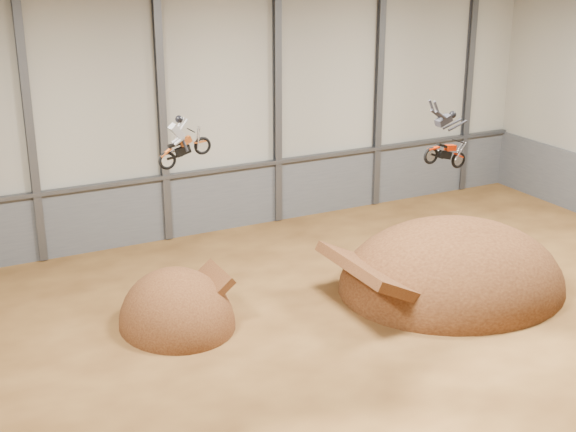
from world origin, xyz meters
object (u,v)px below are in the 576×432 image
object	(u,v)px
landing_ramp	(451,287)
takeoff_ramp	(177,324)
fmx_rider_a	(187,136)
fmx_rider_b	(445,136)

from	to	relation	value
landing_ramp	takeoff_ramp	bearing A→B (deg)	170.13
fmx_rider_a	fmx_rider_b	bearing A→B (deg)	-7.98
landing_ramp	fmx_rider_a	world-z (taller)	fmx_rider_a
takeoff_ramp	landing_ramp	bearing A→B (deg)	-9.87
fmx_rider_a	fmx_rider_b	size ratio (longest dim) A/B	0.69
fmx_rider_b	landing_ramp	bearing A→B (deg)	22.17
landing_ramp	fmx_rider_b	distance (m)	7.80
takeoff_ramp	fmx_rider_b	size ratio (longest dim) A/B	1.81
landing_ramp	fmx_rider_b	size ratio (longest dim) A/B	3.54
landing_ramp	fmx_rider_a	distance (m)	15.29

